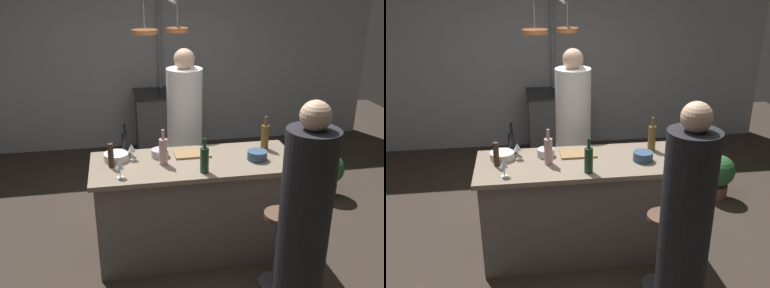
% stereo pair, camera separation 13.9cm
% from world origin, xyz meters
% --- Properties ---
extents(ground_plane, '(9.00, 9.00, 0.00)m').
position_xyz_m(ground_plane, '(0.00, 0.00, 0.00)').
color(ground_plane, '#382D26').
extents(back_wall, '(6.40, 0.16, 2.60)m').
position_xyz_m(back_wall, '(0.00, 2.85, 1.30)').
color(back_wall, '#9EA3A8').
rests_on(back_wall, ground_plane).
extents(kitchen_island, '(1.80, 0.72, 0.90)m').
position_xyz_m(kitchen_island, '(0.00, 0.00, 0.45)').
color(kitchen_island, slate).
rests_on(kitchen_island, ground_plane).
extents(stove_range, '(0.80, 0.64, 0.89)m').
position_xyz_m(stove_range, '(0.00, 2.45, 0.45)').
color(stove_range, '#47474C').
rests_on(stove_range, ground_plane).
extents(chef, '(0.37, 0.37, 1.74)m').
position_xyz_m(chef, '(0.05, 0.84, 0.81)').
color(chef, white).
rests_on(chef, ground_plane).
extents(bar_stool_right, '(0.28, 0.28, 0.68)m').
position_xyz_m(bar_stool_right, '(0.56, -0.62, 0.38)').
color(bar_stool_right, '#4C4C51').
rests_on(bar_stool_right, ground_plane).
extents(guest_right, '(0.35, 0.35, 1.68)m').
position_xyz_m(guest_right, '(0.59, -0.96, 0.78)').
color(guest_right, black).
rests_on(guest_right, ground_plane).
extents(overhead_pot_rack, '(0.61, 1.59, 2.17)m').
position_xyz_m(overhead_pot_rack, '(-0.08, 1.87, 1.64)').
color(overhead_pot_rack, gray).
rests_on(overhead_pot_rack, ground_plane).
extents(potted_plant, '(0.36, 0.36, 0.52)m').
position_xyz_m(potted_plant, '(1.70, 0.77, 0.30)').
color(potted_plant, brown).
rests_on(potted_plant, ground_plane).
extents(cutting_board, '(0.32, 0.22, 0.02)m').
position_xyz_m(cutting_board, '(-0.00, 0.15, 0.91)').
color(cutting_board, '#997047').
rests_on(cutting_board, kitchen_island).
extents(pepper_mill, '(0.05, 0.05, 0.21)m').
position_xyz_m(pepper_mill, '(-0.71, 0.00, 1.01)').
color(pepper_mill, '#382319').
rests_on(pepper_mill, kitchen_island).
extents(wine_bottle_dark, '(0.07, 0.07, 0.29)m').
position_xyz_m(wine_bottle_dark, '(-0.58, 0.27, 1.01)').
color(wine_bottle_dark, black).
rests_on(wine_bottle_dark, kitchen_island).
extents(wine_bottle_rose, '(0.07, 0.07, 0.31)m').
position_xyz_m(wine_bottle_rose, '(-0.28, -0.02, 1.02)').
color(wine_bottle_rose, '#B78C8E').
rests_on(wine_bottle_rose, kitchen_island).
extents(wine_bottle_red, '(0.07, 0.07, 0.30)m').
position_xyz_m(wine_bottle_red, '(0.79, -0.19, 1.02)').
color(wine_bottle_red, '#143319').
rests_on(wine_bottle_red, kitchen_island).
extents(wine_bottle_amber, '(0.07, 0.07, 0.31)m').
position_xyz_m(wine_bottle_amber, '(0.68, 0.16, 1.02)').
color(wine_bottle_amber, brown).
rests_on(wine_bottle_amber, kitchen_island).
extents(wine_bottle_green, '(0.07, 0.07, 0.30)m').
position_xyz_m(wine_bottle_green, '(0.03, -0.24, 1.01)').
color(wine_bottle_green, '#193D23').
rests_on(wine_bottle_green, kitchen_island).
extents(wine_glass_near_right_guest, '(0.07, 0.07, 0.15)m').
position_xyz_m(wine_glass_near_right_guest, '(-0.65, -0.22, 1.01)').
color(wine_glass_near_right_guest, silver).
rests_on(wine_glass_near_right_guest, kitchen_island).
extents(wine_glass_near_left_guest, '(0.07, 0.07, 0.15)m').
position_xyz_m(wine_glass_near_left_guest, '(-0.54, 0.12, 1.01)').
color(wine_glass_near_left_guest, silver).
rests_on(wine_glass_near_left_guest, kitchen_island).
extents(mixing_bowl_ceramic, '(0.22, 0.22, 0.06)m').
position_xyz_m(mixing_bowl_ceramic, '(-0.67, 0.14, 0.93)').
color(mixing_bowl_ceramic, silver).
rests_on(mixing_bowl_ceramic, kitchen_island).
extents(mixing_bowl_blue, '(0.17, 0.17, 0.08)m').
position_xyz_m(mixing_bowl_blue, '(0.54, -0.07, 0.94)').
color(mixing_bowl_blue, '#334C6B').
rests_on(mixing_bowl_blue, kitchen_island).
extents(mixing_bowl_steel, '(0.15, 0.15, 0.07)m').
position_xyz_m(mixing_bowl_steel, '(-0.29, 0.15, 0.93)').
color(mixing_bowl_steel, '#B7B7BC').
rests_on(mixing_bowl_steel, kitchen_island).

